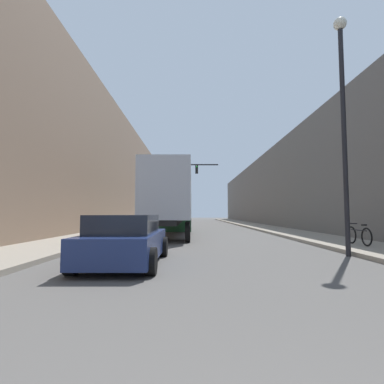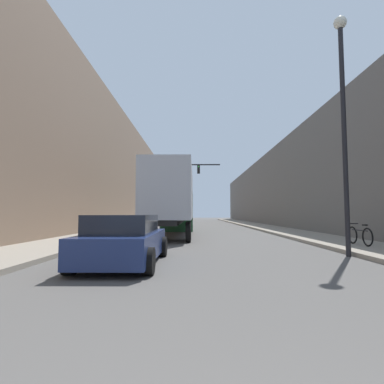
{
  "view_description": "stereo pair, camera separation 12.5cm",
  "coord_description": "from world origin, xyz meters",
  "px_view_note": "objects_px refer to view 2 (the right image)",
  "views": [
    {
      "loc": [
        -0.53,
        -0.08,
        1.42
      ],
      "look_at": [
        -0.56,
        14.46,
        2.46
      ],
      "focal_mm": 28.0,
      "sensor_mm": 36.0,
      "label": 1
    },
    {
      "loc": [
        -0.41,
        -0.08,
        1.42
      ],
      "look_at": [
        -0.56,
        14.46,
        2.46
      ],
      "focal_mm": 28.0,
      "sensor_mm": 36.0,
      "label": 2
    }
  ],
  "objects_px": {
    "traffic_signal_gantry": "(171,182)",
    "parked_bicycle": "(360,235)",
    "street_lamp": "(343,103)",
    "sedan_car": "(125,240)",
    "semi_truck": "(173,199)"
  },
  "relations": [
    {
      "from": "semi_truck",
      "to": "traffic_signal_gantry",
      "type": "xyz_separation_m",
      "value": [
        -1.18,
        12.56,
        2.49
      ]
    },
    {
      "from": "traffic_signal_gantry",
      "to": "street_lamp",
      "type": "bearing_deg",
      "value": -70.63
    },
    {
      "from": "street_lamp",
      "to": "parked_bicycle",
      "type": "relative_size",
      "value": 4.53
    },
    {
      "from": "sedan_car",
      "to": "street_lamp",
      "type": "height_order",
      "value": "street_lamp"
    },
    {
      "from": "sedan_car",
      "to": "traffic_signal_gantry",
      "type": "bearing_deg",
      "value": 91.59
    },
    {
      "from": "sedan_car",
      "to": "parked_bicycle",
      "type": "xyz_separation_m",
      "value": [
        8.59,
        3.7,
        -0.13
      ]
    },
    {
      "from": "traffic_signal_gantry",
      "to": "street_lamp",
      "type": "xyz_separation_m",
      "value": [
        7.69,
        -21.86,
        0.35
      ]
    },
    {
      "from": "street_lamp",
      "to": "traffic_signal_gantry",
      "type": "bearing_deg",
      "value": 109.37
    },
    {
      "from": "semi_truck",
      "to": "traffic_signal_gantry",
      "type": "relative_size",
      "value": 1.65
    },
    {
      "from": "traffic_signal_gantry",
      "to": "parked_bicycle",
      "type": "xyz_separation_m",
      "value": [
        9.24,
        -19.72,
        -4.28
      ]
    },
    {
      "from": "semi_truck",
      "to": "sedan_car",
      "type": "xyz_separation_m",
      "value": [
        -0.53,
        -10.85,
        -1.66
      ]
    },
    {
      "from": "street_lamp",
      "to": "parked_bicycle",
      "type": "bearing_deg",
      "value": 54.08
    },
    {
      "from": "semi_truck",
      "to": "parked_bicycle",
      "type": "height_order",
      "value": "semi_truck"
    },
    {
      "from": "semi_truck",
      "to": "traffic_signal_gantry",
      "type": "bearing_deg",
      "value": 95.37
    },
    {
      "from": "traffic_signal_gantry",
      "to": "parked_bicycle",
      "type": "height_order",
      "value": "traffic_signal_gantry"
    }
  ]
}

